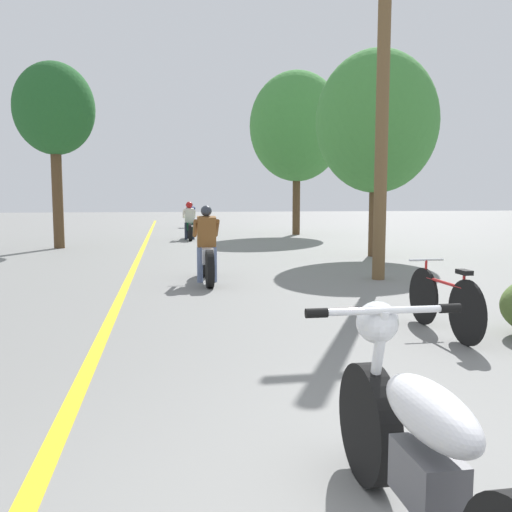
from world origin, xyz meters
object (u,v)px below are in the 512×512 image
roadside_tree_right_far (297,127)px  motorcycle_rider_mid (189,225)px  roadside_tree_left (54,110)px  roadside_tree_right_near (377,122)px  motorcycle_rider_lead (207,253)px  bicycle_parked (444,302)px  utility_pole (382,112)px  motorcycle_rider_far (191,218)px  motorcycle_foreground (423,454)px

roadside_tree_right_far → motorcycle_rider_mid: (-4.62, -2.04, -3.99)m
roadside_tree_left → motorcycle_rider_mid: 6.26m
roadside_tree_right_near → motorcycle_rider_lead: 6.78m
roadside_tree_right_near → motorcycle_rider_lead: roadside_tree_right_near is taller
bicycle_parked → utility_pole: bearing=77.7°
utility_pole → roadside_tree_right_near: (1.50, 3.99, 0.38)m
utility_pole → roadside_tree_left: bearing=133.1°
utility_pole → motorcycle_rider_lead: bearing=176.1°
roadside_tree_right_near → motorcycle_rider_far: roadside_tree_right_near is taller
bicycle_parked → roadside_tree_left: bearing=118.2°
utility_pole → roadside_tree_left: 10.74m
utility_pole → motorcycle_foreground: 8.68m
roadside_tree_right_near → roadside_tree_right_far: roadside_tree_right_far is taller
roadside_tree_right_near → motorcycle_rider_lead: bearing=-141.7°
utility_pole → roadside_tree_right_near: utility_pole is taller
roadside_tree_right_far → motorcycle_rider_far: roadside_tree_right_far is taller
roadside_tree_right_near → motorcycle_foreground: 12.88m
bicycle_parked → motorcycle_rider_far: bearing=94.4°
utility_pole → bicycle_parked: size_ratio=3.63×
roadside_tree_left → motorcycle_rider_mid: bearing=35.0°
motorcycle_rider_lead → motorcycle_rider_mid: size_ratio=0.97×
utility_pole → motorcycle_rider_mid: bearing=106.4°
motorcycle_rider_lead → motorcycle_rider_far: bearing=88.3°
roadside_tree_right_far → motorcycle_rider_mid: size_ratio=3.30×
roadside_tree_right_near → motorcycle_rider_far: bearing=105.3°
utility_pole → roadside_tree_right_far: 12.92m
utility_pole → roadside_tree_right_far: (1.47, 12.76, 1.37)m
roadside_tree_right_far → motorcycle_rider_far: size_ratio=3.54×
roadside_tree_left → motorcycle_rider_far: bearing=68.1°
roadside_tree_left → motorcycle_rider_far: 12.91m
roadside_tree_left → bicycle_parked: bearing=-61.8°
utility_pole → motorcycle_rider_lead: size_ratio=3.05×
motorcycle_rider_far → motorcycle_foreground: bearing=-90.5°
motorcycle_rider_mid → motorcycle_rider_far: 8.58m
roadside_tree_right_near → bicycle_parked: (-2.40, -8.12, -3.16)m
bicycle_parked → motorcycle_rider_mid: bearing=98.6°
motorcycle_foreground → bicycle_parked: (2.04, 3.58, -0.08)m
utility_pole → motorcycle_rider_lead: 4.21m
roadside_tree_right_far → motorcycle_foreground: roadside_tree_right_far is taller
motorcycle_rider_mid → roadside_tree_left: bearing=-145.0°
motorcycle_rider_lead → bicycle_parked: motorcycle_rider_lead is taller
roadside_tree_right_near → motorcycle_foreground: roadside_tree_right_near is taller
roadside_tree_right_far → roadside_tree_right_near: bearing=-89.9°
roadside_tree_right_near → bicycle_parked: bearing=-106.4°
motorcycle_rider_mid → bicycle_parked: (2.25, -14.85, -0.16)m
roadside_tree_left → motorcycle_foreground: size_ratio=2.81×
roadside_tree_left → motorcycle_rider_far: (4.61, 11.48, -3.70)m
motorcycle_rider_far → roadside_tree_right_near: bearing=-74.7°
motorcycle_foreground → bicycle_parked: size_ratio=1.19×
roadside_tree_right_near → bicycle_parked: size_ratio=3.20×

